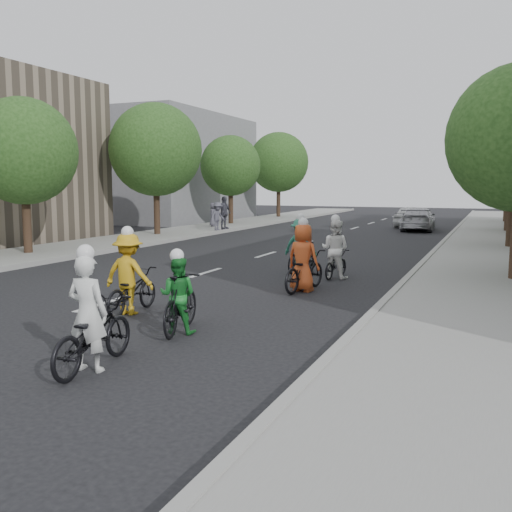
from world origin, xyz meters
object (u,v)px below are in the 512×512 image
Objects in this scene: cyclist_4 at (335,255)px; spectator_1 at (224,213)px; cyclist_3 at (180,300)px; cyclist_5 at (304,265)px; spectator_2 at (213,215)px; spectator_0 at (217,216)px; follow_car_trail at (412,216)px; cyclist_2 at (92,329)px; cyclist_1 at (130,282)px; cyclist_0 at (301,250)px; follow_car_lead at (418,219)px.

cyclist_4 is 17.01m from spectator_1.
cyclist_5 is (0.80, 4.87, 0.05)m from cyclist_3.
spectator_2 is (-1.64, 1.81, -0.22)m from spectator_1.
spectator_0 is at bearing -44.22° from cyclist_4.
cyclist_5 reaches higher than cyclist_3.
spectator_1 reaches higher than follow_car_trail.
spectator_1 is (-9.16, 23.04, 0.50)m from cyclist_2.
cyclist_1 is 0.91× the size of cyclist_5.
cyclist_1 reaches higher than cyclist_0.
cyclist_1 is at bearing -67.96° from cyclist_2.
cyclist_0 reaches higher than follow_car_lead.
spectator_1 is 1.30× the size of spectator_2.
cyclist_4 is at bearing -129.13° from spectator_1.
cyclist_1 is 1.00× the size of cyclist_4.
cyclist_1 is 4.70m from cyclist_5.
cyclist_4 is 2.28m from cyclist_5.
cyclist_1 is 27.93m from follow_car_trail.
cyclist_1 is 6.81m from cyclist_4.
spectator_0 is 0.83× the size of spectator_1.
spectator_1 reaches higher than spectator_2.
cyclist_2 is 2.37m from cyclist_3.
cyclist_3 is 0.40× the size of follow_car_lead.
cyclist_3 is 21.88m from spectator_0.
spectator_0 reaches higher than follow_car_trail.
cyclist_0 is 1.35m from cyclist_4.
cyclist_2 is at bearing 100.69° from cyclist_0.
follow_car_lead is (0.15, 21.38, 0.02)m from cyclist_5.
cyclist_3 is 7.21m from cyclist_4.
cyclist_2 is at bearing -144.67° from spectator_1.
cyclist_0 is at bearing -94.02° from cyclist_2.
spectator_1 is (-10.29, 13.54, 0.43)m from cyclist_4.
spectator_0 is 3.13m from spectator_2.
cyclist_3 is 0.99× the size of spectator_1.
spectator_0 reaches higher than cyclist_3.
follow_car_lead is at bearing -47.72° from spectator_1.
cyclist_2 is 24.80m from spectator_1.
cyclist_3 is at bearing 90.51° from cyclist_5.
follow_car_trail is 2.14× the size of spectator_1.
cyclist_2 is 27.10m from spectator_2.
cyclist_0 is at bearing 93.91° from follow_car_trail.
cyclist_2 is at bearing 92.77° from cyclist_5.
spectator_2 is (-11.85, -3.76, 0.21)m from follow_car_lead.
cyclist_0 is 1.25× the size of spectator_2.
cyclist_0 is at bearing -105.40° from cyclist_1.
cyclist_0 is 0.99× the size of cyclist_1.
cyclist_5 is (0.90, 7.23, 0.05)m from cyclist_2.
cyclist_5 is 0.50× the size of follow_car_trail.
cyclist_5 is at bearing 96.48° from follow_car_trail.
cyclist_4 is at bearing -101.42° from cyclist_2.
cyclist_0 is 18.62m from follow_car_lead.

